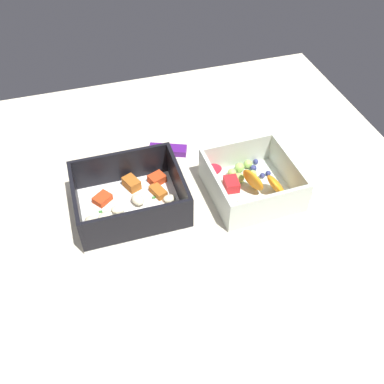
{
  "coord_description": "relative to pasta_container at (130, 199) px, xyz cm",
  "views": [
    {
      "loc": [
        -15.79,
        -49.49,
        56.18
      ],
      "look_at": [
        -0.82,
        -0.33,
        4.0
      ],
      "focal_mm": 41.5,
      "sensor_mm": 36.0,
      "label": 1
    }
  ],
  "objects": [
    {
      "name": "fruit_bowl",
      "position": [
        20.19,
        -2.25,
        -0.07
      ],
      "size": [
        14.39,
        14.59,
        5.94
      ],
      "rotation": [
        0.0,
        0.0,
        0.03
      ],
      "color": "silver",
      "rests_on": "table_surface"
    },
    {
      "name": "table_surface",
      "position": [
        10.96,
        -0.86,
        -3.14
      ],
      "size": [
        80.0,
        80.0,
        2.0
      ],
      "primitive_type": "cube",
      "color": "beige",
      "rests_on": "ground"
    },
    {
      "name": "candy_bar",
      "position": [
        9.44,
        12.06,
        -1.54
      ],
      "size": [
        7.39,
        4.88,
        1.2
      ],
      "primitive_type": "cube",
      "rotation": [
        0.0,
        0.0,
        -0.39
      ],
      "color": "#51197A",
      "rests_on": "table_surface"
    },
    {
      "name": "pasta_container",
      "position": [
        0.0,
        0.0,
        0.0
      ],
      "size": [
        17.25,
        14.28,
        6.61
      ],
      "rotation": [
        0.0,
        0.0,
        0.0
      ],
      "color": "white",
      "rests_on": "table_surface"
    },
    {
      "name": "paper_cup_liner",
      "position": [
        30.54,
        -5.07,
        -1.22
      ],
      "size": [
        4.35,
        4.35,
        1.84
      ],
      "primitive_type": "cylinder",
      "color": "white",
      "rests_on": "table_surface"
    }
  ]
}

